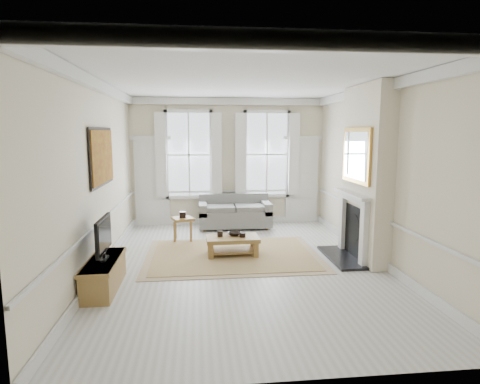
{
  "coord_description": "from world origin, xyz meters",
  "views": [
    {
      "loc": [
        -0.83,
        -7.24,
        2.49
      ],
      "look_at": [
        0.05,
        1.03,
        1.25
      ],
      "focal_mm": 30.0,
      "sensor_mm": 36.0,
      "label": 1
    }
  ],
  "objects": [
    {
      "name": "floor",
      "position": [
        0.0,
        0.0,
        0.0
      ],
      "size": [
        7.2,
        7.2,
        0.0
      ],
      "primitive_type": "plane",
      "color": "#B7B5AD",
      "rests_on": "ground"
    },
    {
      "name": "ceiling",
      "position": [
        0.0,
        0.0,
        3.4
      ],
      "size": [
        7.2,
        7.2,
        0.0
      ],
      "primitive_type": "plane",
      "rotation": [
        3.14,
        0.0,
        0.0
      ],
      "color": "white",
      "rests_on": "back_wall"
    },
    {
      "name": "back_wall",
      "position": [
        0.0,
        3.6,
        1.7
      ],
      "size": [
        5.2,
        0.0,
        5.2
      ],
      "primitive_type": "plane",
      "rotation": [
        1.57,
        0.0,
        0.0
      ],
      "color": "beige",
      "rests_on": "floor"
    },
    {
      "name": "left_wall",
      "position": [
        -2.6,
        0.0,
        1.7
      ],
      "size": [
        0.0,
        7.2,
        7.2
      ],
      "primitive_type": "plane",
      "rotation": [
        1.57,
        0.0,
        1.57
      ],
      "color": "beige",
      "rests_on": "floor"
    },
    {
      "name": "right_wall",
      "position": [
        2.6,
        0.0,
        1.7
      ],
      "size": [
        0.0,
        7.2,
        7.2
      ],
      "primitive_type": "plane",
      "rotation": [
        1.57,
        0.0,
        -1.57
      ],
      "color": "beige",
      "rests_on": "floor"
    },
    {
      "name": "window_left",
      "position": [
        -1.05,
        3.55,
        1.9
      ],
      "size": [
        1.26,
        0.2,
        2.2
      ],
      "primitive_type": null,
      "color": "#B2BCC6",
      "rests_on": "back_wall"
    },
    {
      "name": "window_right",
      "position": [
        1.05,
        3.55,
        1.9
      ],
      "size": [
        1.26,
        0.2,
        2.2
      ],
      "primitive_type": null,
      "color": "#B2BCC6",
      "rests_on": "back_wall"
    },
    {
      "name": "door_left",
      "position": [
        -2.05,
        3.56,
        1.15
      ],
      "size": [
        0.9,
        0.08,
        2.3
      ],
      "primitive_type": "cube",
      "color": "silver",
      "rests_on": "floor"
    },
    {
      "name": "door_right",
      "position": [
        2.05,
        3.56,
        1.15
      ],
      "size": [
        0.9,
        0.08,
        2.3
      ],
      "primitive_type": "cube",
      "color": "silver",
      "rests_on": "floor"
    },
    {
      "name": "painting",
      "position": [
        -2.56,
        0.3,
        2.05
      ],
      "size": [
        0.05,
        1.66,
        1.06
      ],
      "primitive_type": "cube",
      "color": "#9F741B",
      "rests_on": "left_wall"
    },
    {
      "name": "chimney_breast",
      "position": [
        2.43,
        0.2,
        1.7
      ],
      "size": [
        0.35,
        1.7,
        3.38
      ],
      "primitive_type": "cube",
      "color": "beige",
      "rests_on": "floor"
    },
    {
      "name": "hearth",
      "position": [
        2.0,
        0.2,
        0.03
      ],
      "size": [
        0.55,
        1.5,
        0.05
      ],
      "primitive_type": "cube",
      "color": "black",
      "rests_on": "floor"
    },
    {
      "name": "fireplace",
      "position": [
        2.2,
        0.2,
        0.73
      ],
      "size": [
        0.21,
        1.45,
        1.33
      ],
      "color": "silver",
      "rests_on": "floor"
    },
    {
      "name": "mirror",
      "position": [
        2.21,
        0.2,
        2.05
      ],
      "size": [
        0.06,
        1.26,
        1.06
      ],
      "primitive_type": "cube",
      "color": "#B88432",
      "rests_on": "chimney_breast"
    },
    {
      "name": "sofa",
      "position": [
        0.13,
        3.11,
        0.36
      ],
      "size": [
        1.87,
        0.91,
        0.86
      ],
      "color": "slate",
      "rests_on": "floor"
    },
    {
      "name": "side_table",
      "position": [
        -1.19,
        1.9,
        0.44
      ],
      "size": [
        0.57,
        0.57,
        0.54
      ],
      "rotation": [
        0.0,
        0.0,
        0.33
      ],
      "color": "brown",
      "rests_on": "floor"
    },
    {
      "name": "rug",
      "position": [
        -0.15,
        0.62,
        0.01
      ],
      "size": [
        3.5,
        2.6,
        0.02
      ],
      "primitive_type": "cube",
      "color": "tan",
      "rests_on": "floor"
    },
    {
      "name": "coffee_table",
      "position": [
        -0.15,
        0.62,
        0.32
      ],
      "size": [
        1.07,
        0.64,
        0.4
      ],
      "rotation": [
        0.0,
        0.0,
        0.02
      ],
      "color": "brown",
      "rests_on": "rug"
    },
    {
      "name": "ceramic_pot_a",
      "position": [
        -0.4,
        0.67,
        0.46
      ],
      "size": [
        0.12,
        0.12,
        0.12
      ],
      "primitive_type": "cylinder",
      "color": "black",
      "rests_on": "coffee_table"
    },
    {
      "name": "ceramic_pot_b",
      "position": [
        0.05,
        0.57,
        0.44
      ],
      "size": [
        0.12,
        0.12,
        0.09
      ],
      "primitive_type": "cylinder",
      "color": "black",
      "rests_on": "coffee_table"
    },
    {
      "name": "bowl",
      "position": [
        -0.1,
        0.72,
        0.43
      ],
      "size": [
        0.34,
        0.34,
        0.07
      ],
      "primitive_type": "imported",
      "rotation": [
        0.0,
        0.0,
        -0.22
      ],
      "color": "black",
      "rests_on": "coffee_table"
    },
    {
      "name": "tv_stand",
      "position": [
        -2.34,
        -0.92,
        0.24
      ],
      "size": [
        0.44,
        1.37,
        0.49
      ],
      "primitive_type": "cube",
      "color": "brown",
      "rests_on": "floor"
    },
    {
      "name": "tv",
      "position": [
        -2.32,
        -0.92,
        0.88
      ],
      "size": [
        0.08,
        0.9,
        0.68
      ],
      "color": "black",
      "rests_on": "tv_stand"
    }
  ]
}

